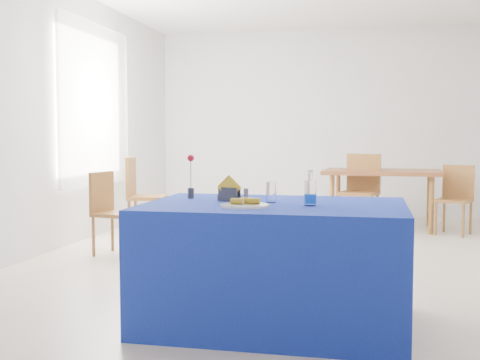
# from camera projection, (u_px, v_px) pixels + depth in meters

# --- Properties ---
(floor) EXTENTS (7.00, 7.00, 0.00)m
(floor) POSITION_uv_depth(u_px,v_px,m) (293.00, 260.00, 5.77)
(floor) COLOR beige
(floor) RESTS_ON ground
(room_shell) EXTENTS (7.00, 7.00, 7.00)m
(room_shell) POSITION_uv_depth(u_px,v_px,m) (295.00, 76.00, 5.65)
(room_shell) COLOR silver
(room_shell) RESTS_ON ground
(window_pane) EXTENTS (0.04, 1.50, 1.60)m
(window_pane) POSITION_uv_depth(u_px,v_px,m) (91.00, 105.00, 6.96)
(window_pane) COLOR white
(window_pane) RESTS_ON room_shell
(curtain) EXTENTS (0.04, 1.75, 1.85)m
(curtain) POSITION_uv_depth(u_px,v_px,m) (96.00, 105.00, 6.95)
(curtain) COLOR white
(curtain) RESTS_ON room_shell
(plate) EXTENTS (0.30, 0.30, 0.01)m
(plate) POSITION_uv_depth(u_px,v_px,m) (245.00, 205.00, 3.55)
(plate) COLOR white
(plate) RESTS_ON blue_table
(drinking_glass) EXTENTS (0.06, 0.06, 0.13)m
(drinking_glass) POSITION_uv_depth(u_px,v_px,m) (271.00, 192.00, 3.79)
(drinking_glass) COLOR white
(drinking_glass) RESTS_ON blue_table
(salt_shaker) EXTENTS (0.03, 0.03, 0.08)m
(salt_shaker) POSITION_uv_depth(u_px,v_px,m) (246.00, 195.00, 3.85)
(salt_shaker) COLOR slate
(salt_shaker) RESTS_ON blue_table
(pepper_shaker) EXTENTS (0.03, 0.03, 0.08)m
(pepper_shaker) POSITION_uv_depth(u_px,v_px,m) (235.00, 195.00, 3.84)
(pepper_shaker) COLOR slate
(pepper_shaker) RESTS_ON blue_table
(blue_table) EXTENTS (1.60, 1.10, 0.76)m
(blue_table) POSITION_uv_depth(u_px,v_px,m) (274.00, 264.00, 3.77)
(blue_table) COLOR navy
(blue_table) RESTS_ON floor
(water_bottle) EXTENTS (0.07, 0.07, 0.21)m
(water_bottle) POSITION_uv_depth(u_px,v_px,m) (310.00, 194.00, 3.62)
(water_bottle) COLOR white
(water_bottle) RESTS_ON blue_table
(napkin_holder) EXTENTS (0.16, 0.11, 0.17)m
(napkin_holder) POSITION_uv_depth(u_px,v_px,m) (229.00, 194.00, 3.87)
(napkin_holder) COLOR #35353A
(napkin_holder) RESTS_ON blue_table
(rose_vase) EXTENTS (0.05, 0.05, 0.30)m
(rose_vase) POSITION_uv_depth(u_px,v_px,m) (191.00, 178.00, 4.04)
(rose_vase) COLOR #28282D
(rose_vase) RESTS_ON blue_table
(oak_table) EXTENTS (1.52, 1.03, 0.76)m
(oak_table) POSITION_uv_depth(u_px,v_px,m) (382.00, 176.00, 7.75)
(oak_table) COLOR brown
(oak_table) RESTS_ON floor
(chair_bg_left) EXTENTS (0.53, 0.53, 0.97)m
(chair_bg_left) POSITION_uv_depth(u_px,v_px,m) (361.00, 186.00, 7.55)
(chair_bg_left) COLOR #905F2A
(chair_bg_left) RESTS_ON floor
(chair_bg_right) EXTENTS (0.49, 0.49, 0.84)m
(chair_bg_right) POSITION_uv_depth(u_px,v_px,m) (456.00, 194.00, 7.28)
(chair_bg_right) COLOR #905F2A
(chair_bg_right) RESTS_ON floor
(chair_win_a) EXTENTS (0.43, 0.43, 0.83)m
(chair_win_a) POSITION_uv_depth(u_px,v_px,m) (110.00, 207.00, 6.01)
(chair_win_a) COLOR #905F2A
(chair_win_a) RESTS_ON floor
(chair_win_b) EXTENTS (0.49, 0.49, 0.94)m
(chair_win_b) POSITION_uv_depth(u_px,v_px,m) (140.00, 191.00, 7.09)
(chair_win_b) COLOR #905F2A
(chair_win_b) RESTS_ON floor
(banana_pieces) EXTENTS (0.17, 0.10, 0.04)m
(banana_pieces) POSITION_uv_depth(u_px,v_px,m) (246.00, 201.00, 3.57)
(banana_pieces) COLOR gold
(banana_pieces) RESTS_ON plate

